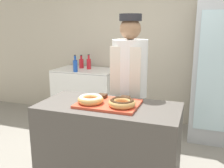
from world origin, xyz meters
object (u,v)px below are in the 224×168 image
object	(u,v)px
brownie_back_right	(125,98)
bottle_blue	(81,63)
chest_freezer	(86,95)
brownie_back_left	(102,96)
bottle_red_b	(89,63)
donut_chocolate_glaze	(122,102)
serving_tray	(108,104)
bottle_blue_b	(75,65)
donut_light_glaze	(91,99)
baker_person	(129,90)
beverage_fridge	(219,72)
bottle_red	(81,63)

from	to	relation	value
brownie_back_right	bottle_blue	world-z (taller)	bottle_blue
brownie_back_right	chest_freezer	bearing A→B (deg)	126.48
brownie_back_left	bottle_red_b	distance (m)	1.86
donut_chocolate_glaze	brownie_back_left	bearing A→B (deg)	142.96
serving_tray	brownie_back_left	size ratio (longest dim) A/B	6.61
serving_tray	bottle_blue_b	bearing A→B (deg)	127.18
donut_chocolate_glaze	bottle_blue_b	distance (m)	1.99
donut_light_glaze	bottle_blue_b	size ratio (longest dim) A/B	0.88
baker_person	beverage_fridge	world-z (taller)	beverage_fridge
donut_chocolate_glaze	donut_light_glaze	bearing A→B (deg)	180.00
chest_freezer	bottle_blue_b	size ratio (longest dim) A/B	3.77
donut_light_glaze	bottle_red_b	xyz separation A→B (m)	(-0.86, 1.84, 0.03)
donut_chocolate_glaze	baker_person	bearing A→B (deg)	100.03
donut_light_glaze	bottle_red	distance (m)	2.15
serving_tray	bottle_blue	distance (m)	2.30
bottle_red	bottle_blue	bearing A→B (deg)	118.21
bottle_blue_b	bottle_red_b	xyz separation A→B (m)	(0.10, 0.31, -0.01)
donut_light_glaze	donut_chocolate_glaze	world-z (taller)	same
chest_freezer	baker_person	bearing A→B (deg)	-46.40
bottle_blue_b	baker_person	bearing A→B (deg)	-37.65
baker_person	bottle_red_b	xyz separation A→B (m)	(-1.05, 1.19, 0.08)
bottle_blue_b	brownie_back_left	bearing A→B (deg)	-53.15
brownie_back_right	beverage_fridge	world-z (taller)	beverage_fridge
bottle_red	brownie_back_right	bearing A→B (deg)	-52.34
bottle_blue	bottle_red_b	world-z (taller)	bottle_red_b
donut_light_glaze	baker_person	size ratio (longest dim) A/B	0.14
chest_freezer	bottle_blue_b	world-z (taller)	bottle_blue_b
brownie_back_left	chest_freezer	size ratio (longest dim) A/B	0.08
serving_tray	donut_light_glaze	bearing A→B (deg)	-157.13
baker_person	bottle_red	bearing A→B (deg)	134.45
baker_person	donut_light_glaze	bearing A→B (deg)	-106.55
donut_chocolate_glaze	chest_freezer	world-z (taller)	donut_chocolate_glaze
donut_chocolate_glaze	serving_tray	bearing A→B (deg)	157.13
chest_freezer	bottle_blue	bearing A→B (deg)	131.84
bottle_blue	bottle_red_b	xyz separation A→B (m)	(0.23, -0.16, 0.02)
serving_tray	bottle_blue	bearing A→B (deg)	122.67
donut_chocolate_glaze	brownie_back_right	distance (m)	0.21
donut_chocolate_glaze	brownie_back_left	world-z (taller)	donut_chocolate_glaze
brownie_back_right	bottle_red_b	distance (m)	1.99
serving_tray	donut_light_glaze	xyz separation A→B (m)	(-0.15, -0.06, 0.05)
donut_chocolate_glaze	bottle_red	size ratio (longest dim) A/B	1.04
serving_tray	brownie_back_right	xyz separation A→B (m)	(0.12, 0.14, 0.03)
brownie_back_left	bottle_blue_b	bearing A→B (deg)	126.85
serving_tray	baker_person	xyz separation A→B (m)	(0.04, 0.58, -0.00)
bottle_red_b	beverage_fridge	bearing A→B (deg)	-1.33
serving_tray	bottle_red_b	size ratio (longest dim) A/B	2.24
bottle_red_b	bottle_blue_b	bearing A→B (deg)	-107.81
brownie_back_left	baker_person	xyz separation A→B (m)	(0.16, 0.44, -0.03)
donut_chocolate_glaze	beverage_fridge	size ratio (longest dim) A/B	0.12
beverage_fridge	bottle_red	xyz separation A→B (m)	(-2.22, 0.10, 0.00)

